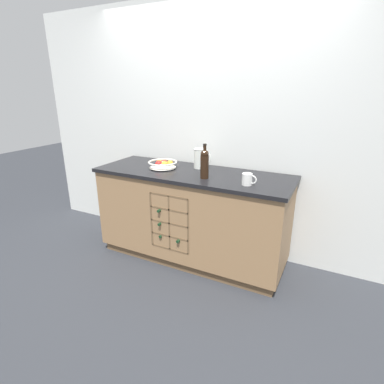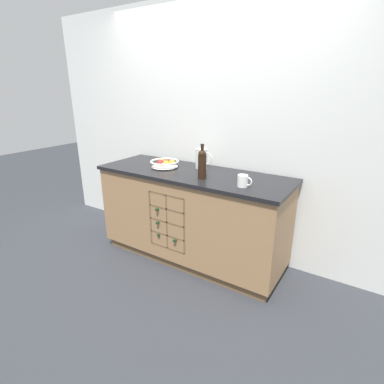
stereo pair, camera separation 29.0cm
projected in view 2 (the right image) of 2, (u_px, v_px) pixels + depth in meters
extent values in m
plane|color=#2D3035|center=(192.00, 256.00, 3.21)|extent=(14.00, 14.00, 0.00)
cube|color=silver|center=(212.00, 132.00, 3.10)|extent=(4.40, 0.06, 2.55)
cube|color=brown|center=(192.00, 252.00, 3.19)|extent=(1.83, 0.58, 0.09)
cube|color=#99724C|center=(192.00, 214.00, 3.05)|extent=(1.89, 0.64, 0.81)
cube|color=black|center=(192.00, 174.00, 2.91)|extent=(1.93, 0.68, 0.03)
cube|color=brown|center=(173.00, 219.00, 2.91)|extent=(0.40, 0.01, 0.55)
cube|color=brown|center=(154.00, 216.00, 2.97)|extent=(0.02, 0.10, 0.55)
cube|color=brown|center=(187.00, 225.00, 2.76)|extent=(0.02, 0.10, 0.55)
cube|color=brown|center=(170.00, 246.00, 2.96)|extent=(0.40, 0.10, 0.02)
cube|color=brown|center=(170.00, 233.00, 2.91)|extent=(0.40, 0.10, 0.02)
cube|color=brown|center=(170.00, 220.00, 2.87)|extent=(0.40, 0.10, 0.02)
cube|color=brown|center=(169.00, 207.00, 2.82)|extent=(0.40, 0.10, 0.02)
cube|color=brown|center=(169.00, 193.00, 2.78)|extent=(0.40, 0.10, 0.02)
cube|color=brown|center=(170.00, 220.00, 2.87)|extent=(0.02, 0.10, 0.55)
cylinder|color=#19381E|center=(170.00, 228.00, 3.08)|extent=(0.08, 0.22, 0.08)
cylinder|color=#19381E|center=(161.00, 234.00, 2.96)|extent=(0.03, 0.09, 0.03)
cylinder|color=#19381E|center=(185.00, 233.00, 2.96)|extent=(0.08, 0.20, 0.08)
cylinder|color=#19381E|center=(177.00, 239.00, 2.84)|extent=(0.03, 0.09, 0.03)
cylinder|color=#19381E|center=(168.00, 217.00, 3.00)|extent=(0.07, 0.19, 0.07)
cylinder|color=#19381E|center=(159.00, 222.00, 2.90)|extent=(0.03, 0.08, 0.03)
cylinder|color=#19381E|center=(169.00, 204.00, 2.98)|extent=(0.07, 0.21, 0.07)
cylinder|color=#19381E|center=(159.00, 208.00, 2.85)|extent=(0.03, 0.09, 0.03)
cylinder|color=silver|center=(165.00, 167.00, 3.06)|extent=(0.13, 0.13, 0.01)
cone|color=silver|center=(165.00, 164.00, 3.05)|extent=(0.27, 0.27, 0.06)
torus|color=silver|center=(165.00, 162.00, 3.04)|extent=(0.29, 0.29, 0.02)
sphere|color=gold|center=(162.00, 162.00, 3.11)|extent=(0.07, 0.07, 0.07)
sphere|color=red|center=(166.00, 163.00, 3.08)|extent=(0.07, 0.07, 0.07)
sphere|color=gold|center=(166.00, 164.00, 3.03)|extent=(0.07, 0.07, 0.07)
sphere|color=red|center=(161.00, 163.00, 3.04)|extent=(0.07, 0.07, 0.07)
sphere|color=gold|center=(172.00, 163.00, 3.07)|extent=(0.07, 0.07, 0.07)
cylinder|color=silver|center=(201.00, 159.00, 3.01)|extent=(0.12, 0.12, 0.20)
torus|color=silver|center=(202.00, 149.00, 2.97)|extent=(0.12, 0.12, 0.01)
torus|color=silver|center=(207.00, 158.00, 2.97)|extent=(0.12, 0.01, 0.12)
cylinder|color=white|center=(243.00, 181.00, 2.46)|extent=(0.09, 0.09, 0.10)
torus|color=white|center=(248.00, 181.00, 2.43)|extent=(0.08, 0.01, 0.08)
cylinder|color=black|center=(202.00, 167.00, 2.66)|extent=(0.08, 0.08, 0.21)
sphere|color=black|center=(202.00, 154.00, 2.62)|extent=(0.07, 0.07, 0.07)
cylinder|color=black|center=(202.00, 150.00, 2.61)|extent=(0.03, 0.03, 0.09)
cylinder|color=black|center=(202.00, 145.00, 2.59)|extent=(0.03, 0.03, 0.01)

